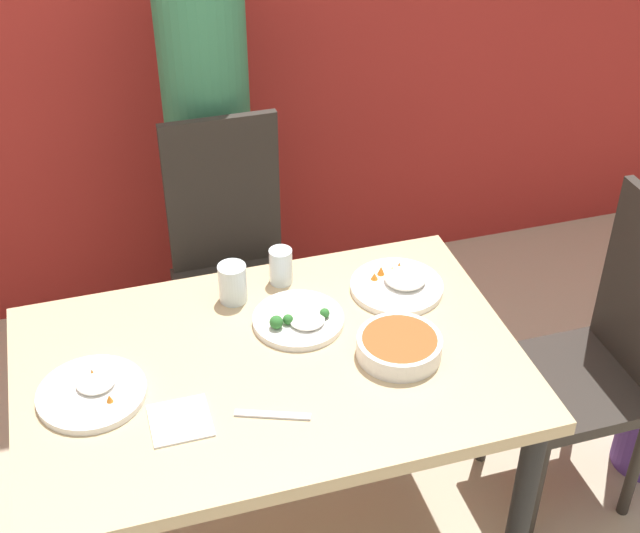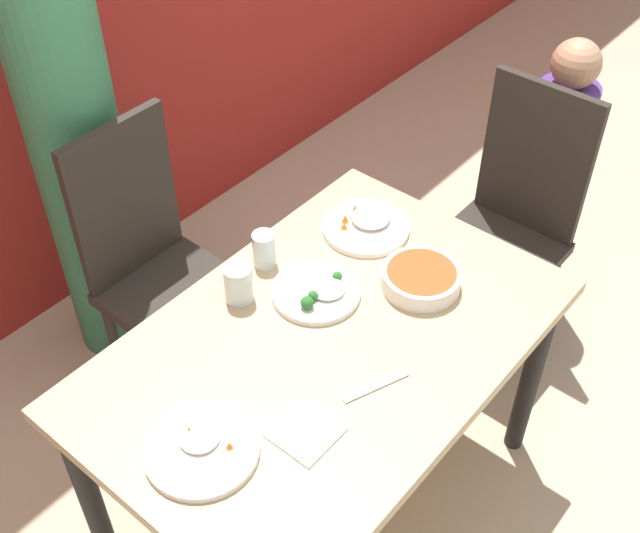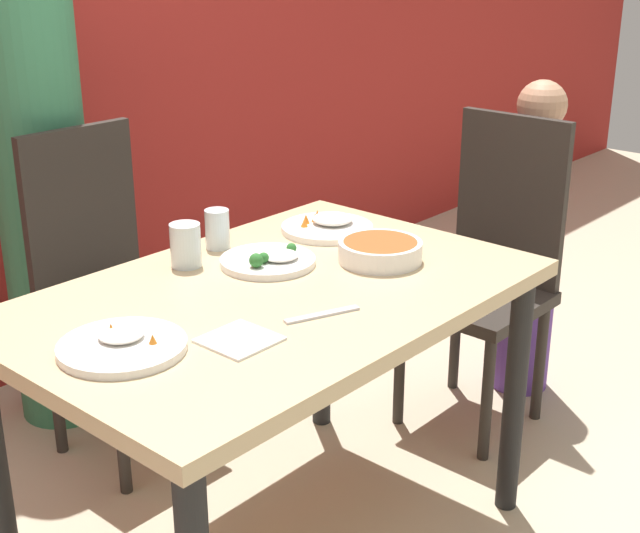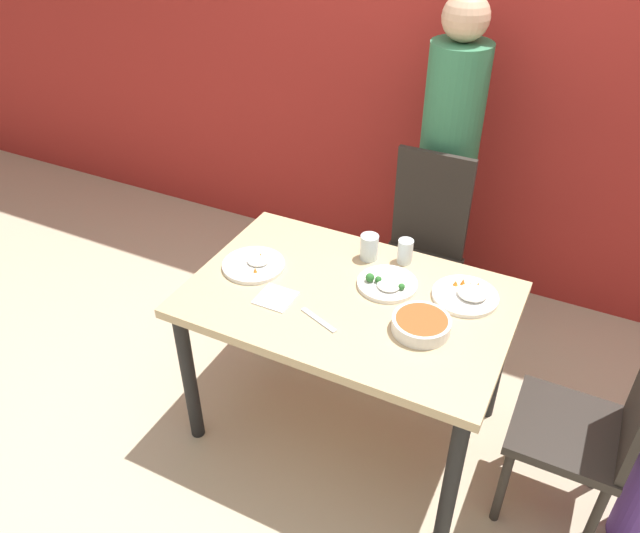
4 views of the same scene
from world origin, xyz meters
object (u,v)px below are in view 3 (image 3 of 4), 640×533
chair_adult_spot (108,288)px  glass_water_tall (217,229)px  bowl_curry (380,251)px  chair_child_spot (489,267)px  plate_rice_adult (123,345)px  person_child (530,248)px  person_adult (42,185)px

chair_adult_spot → glass_water_tall: bearing=-82.7°
chair_adult_spot → bowl_curry: chair_adult_spot is taller
chair_child_spot → glass_water_tall: size_ratio=9.49×
glass_water_tall → bowl_curry: bearing=-62.0°
plate_rice_adult → person_child: bearing=-0.3°
glass_water_tall → person_child: bearing=-16.2°
chair_child_spot → person_child: (0.26, 0.00, -0.01)m
chair_adult_spot → bowl_curry: bearing=-72.4°
person_adult → glass_water_tall: size_ratio=15.84×
person_child → glass_water_tall: bearing=163.8°
chair_adult_spot → plate_rice_adult: bearing=-123.0°
person_adult → person_child: bearing=-42.2°
plate_rice_adult → glass_water_tall: bearing=30.0°
chair_adult_spot → person_child: size_ratio=0.92×
person_adult → person_child: (1.19, -1.08, -0.27)m
chair_adult_spot → chair_child_spot: (0.92, -0.77, 0.00)m
chair_child_spot → person_adult: bearing=-139.4°
bowl_curry → plate_rice_adult: bearing=174.7°
person_adult → plate_rice_adult: bearing=-114.8°
person_adult → person_child: person_adult is taller
plate_rice_adult → chair_adult_spot: bearing=57.0°
chair_child_spot → person_child: size_ratio=0.92×
chair_child_spot → bowl_curry: bearing=-84.8°
chair_child_spot → plate_rice_adult: chair_child_spot is taller
person_child → glass_water_tall: person_child is taller
person_child → glass_water_tall: size_ratio=10.34×
chair_adult_spot → person_adult: 0.41m
person_adult → glass_water_tall: 0.75m
chair_child_spot → plate_rice_adult: size_ratio=3.84×
chair_adult_spot → person_adult: (-0.00, 0.31, 0.27)m
plate_rice_adult → glass_water_tall: 0.64m
plate_rice_adult → person_adult: bearing=65.2°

